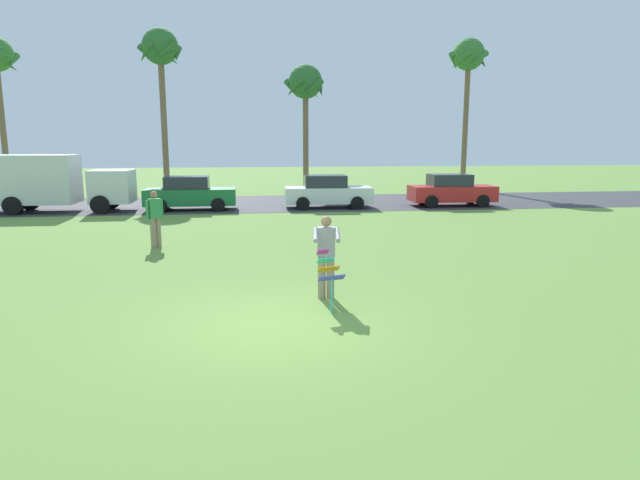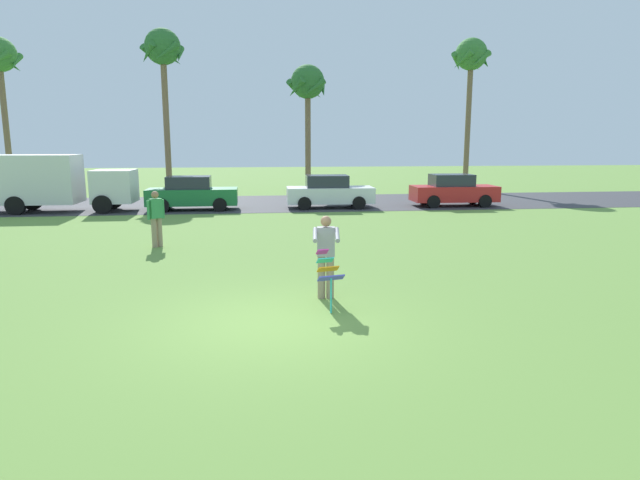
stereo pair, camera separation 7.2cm
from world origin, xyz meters
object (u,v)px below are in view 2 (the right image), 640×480
person_kite_flyer (326,254)px  parked_car_red (453,191)px  parked_car_white (329,192)px  palm_tree_centre_far (308,87)px  palm_tree_far_left (471,62)px  kite_held (328,271)px  parked_truck_white_box (49,181)px  palm_tree_right_near (163,55)px  parked_car_green (192,194)px  person_walker_far (156,217)px

person_kite_flyer → parked_car_red: 17.59m
person_kite_flyer → parked_car_red: person_kite_flyer is taller
parked_car_white → palm_tree_centre_far: 10.54m
palm_tree_centre_far → palm_tree_far_left: (11.09, 1.22, 1.87)m
kite_held → parked_truck_white_box: bearing=123.3°
parked_car_red → palm_tree_far_left: 13.45m
person_kite_flyer → palm_tree_centre_far: 24.92m
person_kite_flyer → kite_held: 0.85m
parked_car_red → palm_tree_centre_far: (-6.46, 8.80, 5.80)m
parked_car_white → parked_car_red: 6.30m
kite_held → palm_tree_right_near: bearing=105.0°
parked_truck_white_box → palm_tree_centre_far: bearing=34.5°
parked_car_white → person_kite_flyer: bearing=-98.2°
parked_car_green → parked_car_red: same height
parked_car_green → parked_car_white: size_ratio=0.99×
palm_tree_centre_far → parked_car_green: bearing=-126.1°
palm_tree_right_near → person_walker_far: (2.16, -17.31, -7.31)m
person_kite_flyer → palm_tree_far_left: palm_tree_far_left is taller
parked_car_red → person_walker_far: 15.91m
parked_car_red → palm_tree_right_near: bearing=151.9°
parked_car_green → palm_tree_right_near: bearing=105.4°
person_kite_flyer → palm_tree_right_near: size_ratio=0.18×
palm_tree_far_left → person_walker_far: bearing=-132.4°
parked_car_green → person_walker_far: (-0.07, -9.23, 0.16)m
parked_car_red → person_walker_far: bearing=-144.5°
kite_held → palm_tree_far_left: (13.22, 26.24, 7.66)m
person_walker_far → kite_held: bearing=-58.0°
person_kite_flyer → person_walker_far: bearing=125.8°
kite_held → parked_car_green: (-4.30, 16.22, -0.01)m
person_kite_flyer → parked_car_red: size_ratio=0.41×
palm_tree_right_near → palm_tree_far_left: palm_tree_far_left is taller
person_kite_flyer → kite_held: person_kite_flyer is taller
person_kite_flyer → palm_tree_far_left: size_ratio=0.17×
parked_truck_white_box → palm_tree_far_left: (23.89, 10.02, 7.04)m
kite_held → parked_car_green: size_ratio=0.28×
parked_truck_white_box → parked_car_white: parked_truck_white_box is taller
parked_car_green → parked_car_white: same height
palm_tree_right_near → person_walker_far: palm_tree_right_near is taller
parked_car_white → person_walker_far: (-6.66, -9.23, 0.16)m
parked_car_white → palm_tree_centre_far: (-0.16, 8.80, 5.80)m
palm_tree_centre_far → person_kite_flyer: bearing=-94.9°
palm_tree_centre_far → person_walker_far: 19.98m
parked_truck_white_box → person_kite_flyer: bearing=-55.1°
parked_truck_white_box → parked_car_red: parked_truck_white_box is taller
parked_truck_white_box → parked_car_green: parked_truck_white_box is taller
parked_car_green → parked_car_red: 12.88m
parked_truck_white_box → person_walker_far: bearing=-55.7°
kite_held → parked_car_green: parked_car_green is taller
person_kite_flyer → parked_car_green: bearing=105.9°
kite_held → palm_tree_right_near: 26.24m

